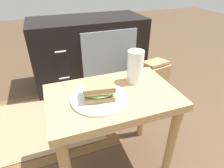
{
  "coord_description": "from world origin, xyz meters",
  "views": [
    {
      "loc": [
        -0.23,
        -0.63,
        0.92
      ],
      "look_at": [
        -0.0,
        0.0,
        0.51
      ],
      "focal_mm": 30.35,
      "sensor_mm": 36.0,
      "label": 1
    }
  ],
  "objects_px": {
    "tv_cabinet": "(89,51)",
    "sandwich_front": "(99,90)",
    "plate": "(99,98)",
    "paper_bag": "(153,79)",
    "beer_glass": "(135,67)"
  },
  "relations": [
    {
      "from": "tv_cabinet",
      "to": "plate",
      "type": "xyz_separation_m",
      "value": [
        -0.19,
        -0.97,
        0.17
      ]
    },
    {
      "from": "tv_cabinet",
      "to": "beer_glass",
      "type": "relative_size",
      "value": 6.24
    },
    {
      "from": "beer_glass",
      "to": "paper_bag",
      "type": "xyz_separation_m",
      "value": [
        0.41,
        0.45,
        -0.38
      ]
    },
    {
      "from": "paper_bag",
      "to": "beer_glass",
      "type": "bearing_deg",
      "value": -132.37
    },
    {
      "from": "beer_glass",
      "to": "paper_bag",
      "type": "distance_m",
      "value": 0.72
    },
    {
      "from": "tv_cabinet",
      "to": "paper_bag",
      "type": "height_order",
      "value": "tv_cabinet"
    },
    {
      "from": "paper_bag",
      "to": "tv_cabinet",
      "type": "bearing_deg",
      "value": 134.51
    },
    {
      "from": "plate",
      "to": "sandwich_front",
      "type": "xyz_separation_m",
      "value": [
        -0.0,
        0.0,
        0.04
      ]
    },
    {
      "from": "tv_cabinet",
      "to": "plate",
      "type": "relative_size",
      "value": 4.08
    },
    {
      "from": "sandwich_front",
      "to": "paper_bag",
      "type": "xyz_separation_m",
      "value": [
        0.61,
        0.53,
        -0.35
      ]
    },
    {
      "from": "tv_cabinet",
      "to": "sandwich_front",
      "type": "height_order",
      "value": "tv_cabinet"
    },
    {
      "from": "tv_cabinet",
      "to": "beer_glass",
      "type": "height_order",
      "value": "beer_glass"
    },
    {
      "from": "paper_bag",
      "to": "sandwich_front",
      "type": "bearing_deg",
      "value": -138.86
    },
    {
      "from": "tv_cabinet",
      "to": "sandwich_front",
      "type": "distance_m",
      "value": 1.01
    },
    {
      "from": "plate",
      "to": "paper_bag",
      "type": "xyz_separation_m",
      "value": [
        0.61,
        0.53,
        -0.31
      ]
    }
  ]
}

